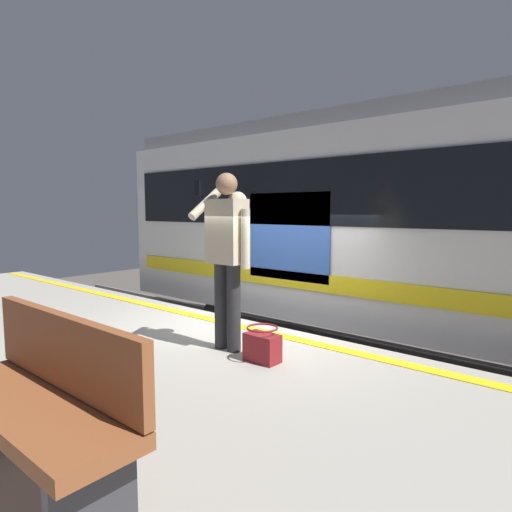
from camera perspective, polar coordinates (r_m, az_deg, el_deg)
The scene contains 9 objects.
ground_plane at distance 6.07m, azimuth 0.11°, elevation -18.90°, with size 25.05×25.05×0.00m, color #4C4742.
platform at distance 4.40m, azimuth -23.38°, elevation -21.58°, with size 14.40×5.08×1.12m, color #9E998E.
safety_line at distance 5.47m, azimuth -1.93°, elevation -9.20°, with size 14.11×0.16×0.01m, color yellow.
track_rail_near at distance 7.27m, azimuth 8.66°, elevation -13.96°, with size 18.72×0.08×0.16m, color slate.
track_rail_far at distance 8.47m, azimuth 13.83°, elevation -11.14°, with size 18.72×0.08×0.16m, color slate.
train_carriage at distance 6.78m, azimuth 25.63°, elevation 4.28°, with size 11.20×3.02×3.77m.
passenger at distance 4.43m, azimuth -3.73°, elevation 1.25°, with size 0.57×0.55×1.81m.
handbag at distance 4.24m, azimuth 0.82°, elevation -11.68°, with size 0.34×0.31×0.34m.
bench at distance 2.59m, azimuth -26.22°, elevation -16.30°, with size 1.48×0.44×0.90m.
Camera 1 is at (-3.53, 4.22, 2.57)m, focal length 30.54 mm.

